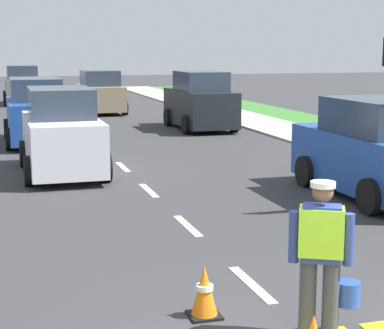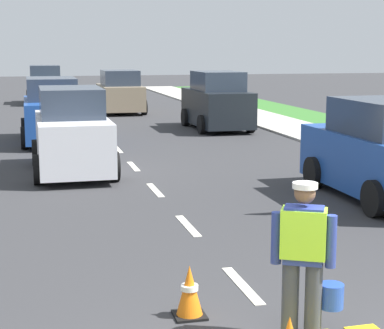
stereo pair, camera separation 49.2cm
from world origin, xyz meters
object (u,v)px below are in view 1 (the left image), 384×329
Objects in this scene: traffic_cone_near at (204,291)px; car_oncoming_lead at (61,134)px; road_worker at (323,251)px; car_parked_far at (200,102)px; car_oncoming_third at (22,86)px; car_oncoming_second at (36,113)px; car_parked_curbside at (375,152)px; car_outgoing_far at (100,93)px.

car_oncoming_lead reaches higher than traffic_cone_near.
car_oncoming_lead is at bearing 99.52° from road_worker.
car_oncoming_third is at bearing 113.49° from car_parked_far.
car_oncoming_second reaches higher than traffic_cone_near.
car_oncoming_second is at bearing 121.37° from car_parked_curbside.
road_worker is 31.44m from car_oncoming_third.
car_oncoming_lead is 21.23m from car_oncoming_third.
car_oncoming_lead is at bearing 94.09° from traffic_cone_near.
car_oncoming_second is 1.01× the size of car_parked_curbside.
car_parked_far is 14.77m from car_oncoming_third.
car_outgoing_far is (-2.63, 19.37, -0.01)m from car_parked_curbside.
car_oncoming_lead is 1.05× the size of car_outgoing_far.
car_oncoming_lead reaches higher than car_outgoing_far.
car_parked_far is at bearing 52.61° from car_oncoming_lead.
car_oncoming_second is at bearing 92.60° from car_oncoming_lead.
traffic_cone_near is 0.14× the size of car_oncoming_second.
car_oncoming_third reaches higher than car_parked_curbside.
road_worker is 7.09m from car_parked_curbside.
car_parked_far is at bearing -70.05° from car_outgoing_far.
road_worker is 15.89m from car_oncoming_second.
traffic_cone_near is at bearing 141.46° from road_worker.
traffic_cone_near is at bearing -86.47° from car_oncoming_second.
car_oncoming_second reaches higher than car_parked_curbside.
traffic_cone_near is 9.39m from car_oncoming_lead.
car_oncoming_third reaches higher than car_oncoming_second.
traffic_cone_near is 24.44m from car_outgoing_far.
car_outgoing_far reaches higher than road_worker.
road_worker is 25.16m from car_outgoing_far.
car_oncoming_third is (-0.02, 21.23, 0.00)m from car_oncoming_lead.
car_outgoing_far is at bearing 109.95° from car_parked_far.
car_parked_far reaches higher than car_oncoming_third.
road_worker is at bearing -125.86° from car_parked_curbside.
car_oncoming_third is at bearing 102.91° from car_parked_curbside.
car_oncoming_third is 7.06m from car_outgoing_far.
car_outgoing_far is (3.23, 14.95, -0.04)m from car_oncoming_lead.
road_worker is 0.43× the size of car_outgoing_far.
car_parked_curbside is (6.11, -10.02, -0.03)m from car_oncoming_second.
car_parked_curbside is 12.10m from car_parked_far.
road_worker is at bearing -93.47° from car_outgoing_far.
traffic_cone_near is at bearing -106.99° from car_parked_far.
car_outgoing_far is at bearing 83.99° from traffic_cone_near.
car_oncoming_lead is at bearing -127.39° from car_parked_far.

